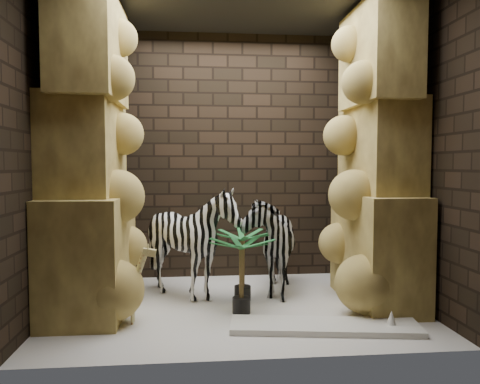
{
  "coord_description": "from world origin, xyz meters",
  "views": [
    {
      "loc": [
        -0.4,
        -4.43,
        1.39
      ],
      "look_at": [
        0.05,
        0.15,
        1.12
      ],
      "focal_mm": 34.3,
      "sensor_mm": 36.0,
      "label": 1
    }
  ],
  "objects": [
    {
      "name": "wall_back",
      "position": [
        0.0,
        1.25,
        1.5
      ],
      "size": [
        3.5,
        0.0,
        3.5
      ],
      "primitive_type": "plane",
      "rotation": [
        1.57,
        0.0,
        0.0
      ],
      "color": "black",
      "rests_on": "ground"
    },
    {
      "name": "wall_right",
      "position": [
        1.75,
        0.0,
        1.5
      ],
      "size": [
        0.0,
        3.0,
        3.0
      ],
      "primitive_type": "plane",
      "rotation": [
        1.57,
        0.0,
        -1.57
      ],
      "color": "black",
      "rests_on": "ground"
    },
    {
      "name": "floor",
      "position": [
        0.0,
        0.0,
        0.0
      ],
      "size": [
        3.5,
        3.5,
        0.0
      ],
      "primitive_type": "plane",
      "color": "silver",
      "rests_on": "ground"
    },
    {
      "name": "giraffe_toy",
      "position": [
        -1.05,
        -0.39,
        0.36
      ],
      "size": [
        0.37,
        0.12,
        0.72
      ],
      "primitive_type": null,
      "rotation": [
        0.0,
        0.0,
        -0.0
      ],
      "color": "#DDD287",
      "rests_on": "floor"
    },
    {
      "name": "palm_back",
      "position": [
        0.02,
        -0.21,
        0.36
      ],
      "size": [
        0.36,
        0.36,
        0.72
      ],
      "primitive_type": null,
      "color": "#134A22",
      "rests_on": "floor"
    },
    {
      "name": "palm_front",
      "position": [
        0.08,
        0.19,
        0.37
      ],
      "size": [
        0.36,
        0.36,
        0.73
      ],
      "primitive_type": null,
      "color": "#134A22",
      "rests_on": "floor"
    },
    {
      "name": "wall_left",
      "position": [
        -1.75,
        0.0,
        1.5
      ],
      "size": [
        0.0,
        3.0,
        3.0
      ],
      "primitive_type": "plane",
      "rotation": [
        1.57,
        0.0,
        1.57
      ],
      "color": "black",
      "rests_on": "ground"
    },
    {
      "name": "rock_pillar_right",
      "position": [
        1.42,
        0.0,
        1.5
      ],
      "size": [
        0.58,
        1.25,
        3.0
      ],
      "primitive_type": null,
      "color": "#DFC766",
      "rests_on": "floor"
    },
    {
      "name": "surfboard",
      "position": [
        0.68,
        -0.7,
        0.03
      ],
      "size": [
        1.63,
        0.62,
        0.05
      ],
      "primitive_type": "cube",
      "rotation": [
        0.0,
        0.0,
        -0.15
      ],
      "color": "white",
      "rests_on": "floor"
    },
    {
      "name": "zebra_right",
      "position": [
        0.4,
        0.51,
        0.63
      ],
      "size": [
        0.73,
        1.14,
        1.25
      ],
      "primitive_type": "imported",
      "rotation": [
        0.0,
        0.0,
        -0.16
      ],
      "color": "white",
      "rests_on": "floor"
    },
    {
      "name": "wall_front",
      "position": [
        0.0,
        -1.25,
        1.5
      ],
      "size": [
        3.5,
        0.0,
        3.5
      ],
      "primitive_type": "plane",
      "rotation": [
        -1.57,
        0.0,
        0.0
      ],
      "color": "black",
      "rests_on": "ground"
    },
    {
      "name": "zebra_left",
      "position": [
        -0.44,
        0.3,
        0.53
      ],
      "size": [
        0.97,
        1.19,
        1.07
      ],
      "primitive_type": "imported",
      "rotation": [
        0.0,
        0.0,
        0.02
      ],
      "color": "white",
      "rests_on": "floor"
    },
    {
      "name": "rock_pillar_left",
      "position": [
        -1.4,
        0.0,
        1.5
      ],
      "size": [
        0.68,
        1.3,
        3.0
      ],
      "primitive_type": null,
      "color": "#DFC766",
      "rests_on": "floor"
    }
  ]
}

